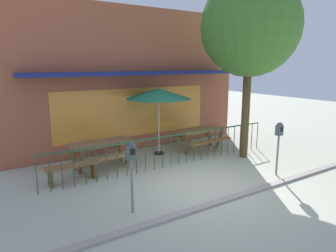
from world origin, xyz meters
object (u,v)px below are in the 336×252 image
parking_meter_near (279,134)px  street_tree (250,27)px  picnic_table_right (199,133)px  patio_bench (73,169)px  parking_meter_far (131,158)px  patio_umbrella (159,94)px  picnic_table_left (101,147)px

parking_meter_near → street_tree: size_ratio=0.26×
picnic_table_right → street_tree: 3.87m
picnic_table_right → patio_bench: size_ratio=1.35×
patio_bench → parking_meter_far: size_ratio=0.92×
patio_umbrella → patio_bench: (-3.18, -0.94, -1.71)m
patio_umbrella → parking_meter_far: bearing=-128.4°
patio_bench → parking_meter_far: bearing=-76.2°
picnic_table_right → patio_bench: bearing=-172.8°
patio_bench → picnic_table_right: bearing=7.2°
parking_meter_near → patio_umbrella: bearing=116.7°
parking_meter_far → street_tree: 5.85m
parking_meter_near → street_tree: 3.45m
patio_umbrella → parking_meter_far: (-2.61, -3.29, -0.89)m
picnic_table_right → street_tree: (0.73, -1.44, 3.52)m
parking_meter_near → patio_bench: bearing=152.9°
patio_umbrella → street_tree: (2.21, -1.79, 2.07)m
picnic_table_left → patio_bench: 1.27m
picnic_table_left → parking_meter_far: 3.12m
patio_umbrella → parking_meter_near: (1.74, -3.46, -0.91)m
parking_meter_near → street_tree: (0.46, 1.68, 2.98)m
patio_umbrella → patio_bench: patio_umbrella is taller
picnic_table_right → street_tree: street_tree is taller
patio_bench → parking_meter_near: bearing=-27.1°
patio_umbrella → picnic_table_right: bearing=-13.3°
picnic_table_left → patio_umbrella: (2.14, 0.25, 1.45)m
picnic_table_left → street_tree: street_tree is taller
picnic_table_right → patio_umbrella: size_ratio=0.84×
patio_umbrella → parking_meter_near: 3.98m
patio_bench → parking_meter_near: size_ratio=0.94×
picnic_table_right → street_tree: bearing=-63.1°
street_tree → parking_meter_far: bearing=-162.7°
picnic_table_left → street_tree: (4.35, -1.54, 3.52)m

